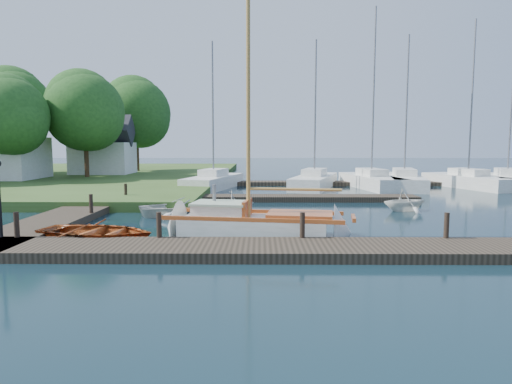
{
  "coord_description": "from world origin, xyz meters",
  "views": [
    {
      "loc": [
        0.18,
        -19.08,
        3.26
      ],
      "look_at": [
        0.0,
        0.0,
        1.2
      ],
      "focal_mm": 32.0,
      "sensor_mm": 36.0,
      "label": 1
    }
  ],
  "objects_px": {
    "mooring_post_4": "(91,204)",
    "mooring_post_5": "(126,191)",
    "mooring_post_2": "(302,225)",
    "marina_boat_0": "(214,181)",
    "tender_a": "(186,205)",
    "tree_7": "(136,113)",
    "marina_boat_3": "(371,180)",
    "tree_4": "(13,108)",
    "tender_d": "(405,199)",
    "tree_2": "(9,115)",
    "mooring_post_3": "(447,225)",
    "dinghy": "(97,229)",
    "tender_b": "(233,200)",
    "sailboat": "(259,227)",
    "marina_boat_4": "(404,180)",
    "marina_boat_6": "(507,180)",
    "mooring_post_1": "(159,225)",
    "tree_3": "(85,111)",
    "marina_boat_5": "(468,180)",
    "house_c": "(103,150)",
    "mooring_post_0": "(17,225)",
    "marina_boat_2": "(314,180)"
  },
  "relations": [
    {
      "from": "tender_a",
      "to": "marina_boat_4",
      "type": "relative_size",
      "value": 0.38
    },
    {
      "from": "mooring_post_2",
      "to": "marina_boat_2",
      "type": "distance_m",
      "value": 19.1
    },
    {
      "from": "marina_boat_6",
      "to": "marina_boat_5",
      "type": "bearing_deg",
      "value": 109.64
    },
    {
      "from": "sailboat",
      "to": "mooring_post_1",
      "type": "bearing_deg",
      "value": -144.11
    },
    {
      "from": "tender_a",
      "to": "marina_boat_6",
      "type": "bearing_deg",
      "value": -81.96
    },
    {
      "from": "mooring_post_0",
      "to": "tender_b",
      "type": "bearing_deg",
      "value": 50.51
    },
    {
      "from": "mooring_post_1",
      "to": "mooring_post_3",
      "type": "xyz_separation_m",
      "value": [
        9.0,
        0.0,
        0.0
      ]
    },
    {
      "from": "tender_d",
      "to": "tree_2",
      "type": "bearing_deg",
      "value": 47.94
    },
    {
      "from": "mooring_post_4",
      "to": "marina_boat_4",
      "type": "height_order",
      "value": "marina_boat_4"
    },
    {
      "from": "mooring_post_1",
      "to": "mooring_post_2",
      "type": "distance_m",
      "value": 4.5
    },
    {
      "from": "tree_7",
      "to": "marina_boat_3",
      "type": "bearing_deg",
      "value": -30.69
    },
    {
      "from": "marina_boat_0",
      "to": "tender_d",
      "type": "bearing_deg",
      "value": -121.45
    },
    {
      "from": "mooring_post_0",
      "to": "tender_b",
      "type": "height_order",
      "value": "mooring_post_0"
    },
    {
      "from": "tree_4",
      "to": "marina_boat_4",
      "type": "bearing_deg",
      "value": -13.58
    },
    {
      "from": "tender_d",
      "to": "tree_3",
      "type": "distance_m",
      "value": 26.64
    },
    {
      "from": "marina_boat_4",
      "to": "house_c",
      "type": "bearing_deg",
      "value": 83.19
    },
    {
      "from": "mooring_post_4",
      "to": "mooring_post_5",
      "type": "distance_m",
      "value": 5.0
    },
    {
      "from": "marina_boat_5",
      "to": "tree_2",
      "type": "bearing_deg",
      "value": 72.64
    },
    {
      "from": "marina_boat_3",
      "to": "marina_boat_4",
      "type": "bearing_deg",
      "value": -95.88
    },
    {
      "from": "tender_d",
      "to": "tree_2",
      "type": "xyz_separation_m",
      "value": [
        -25.12,
        11.37,
        4.66
      ]
    },
    {
      "from": "tender_a",
      "to": "marina_boat_3",
      "type": "distance_m",
      "value": 16.99
    },
    {
      "from": "marina_boat_0",
      "to": "marina_boat_6",
      "type": "bearing_deg",
      "value": -72.74
    },
    {
      "from": "mooring_post_2",
      "to": "tree_4",
      "type": "bearing_deg",
      "value": 130.98
    },
    {
      "from": "mooring_post_2",
      "to": "tender_a",
      "type": "bearing_deg",
      "value": 125.97
    },
    {
      "from": "tender_b",
      "to": "marina_boat_0",
      "type": "distance_m",
      "value": 10.89
    },
    {
      "from": "mooring_post_2",
      "to": "marina_boat_0",
      "type": "bearing_deg",
      "value": 104.22
    },
    {
      "from": "mooring_post_5",
      "to": "mooring_post_4",
      "type": "bearing_deg",
      "value": -90.0
    },
    {
      "from": "marina_boat_6",
      "to": "tree_2",
      "type": "xyz_separation_m",
      "value": [
        -36.27,
        -0.3,
        4.68
      ]
    },
    {
      "from": "marina_boat_0",
      "to": "tree_2",
      "type": "height_order",
      "value": "marina_boat_0"
    },
    {
      "from": "dinghy",
      "to": "tender_d",
      "type": "height_order",
      "value": "tender_d"
    },
    {
      "from": "mooring_post_5",
      "to": "tender_a",
      "type": "distance_m",
      "value": 5.14
    },
    {
      "from": "mooring_post_5",
      "to": "marina_boat_5",
      "type": "height_order",
      "value": "marina_boat_5"
    },
    {
      "from": "mooring_post_4",
      "to": "dinghy",
      "type": "distance_m",
      "value": 4.55
    },
    {
      "from": "mooring_post_1",
      "to": "tree_3",
      "type": "xyz_separation_m",
      "value": [
        -11.0,
        23.05,
        5.11
      ]
    },
    {
      "from": "mooring_post_2",
      "to": "tree_4",
      "type": "height_order",
      "value": "tree_4"
    },
    {
      "from": "marina_boat_3",
      "to": "tender_d",
      "type": "bearing_deg",
      "value": 165.2
    },
    {
      "from": "mooring_post_3",
      "to": "mooring_post_5",
      "type": "height_order",
      "value": "same"
    },
    {
      "from": "tree_4",
      "to": "tree_3",
      "type": "bearing_deg",
      "value": -26.57
    },
    {
      "from": "mooring_post_4",
      "to": "tree_4",
      "type": "xyz_separation_m",
      "value": [
        -15.0,
        22.05,
        5.67
      ]
    },
    {
      "from": "tender_d",
      "to": "marina_boat_4",
      "type": "bearing_deg",
      "value": -34.92
    },
    {
      "from": "sailboat",
      "to": "dinghy",
      "type": "relative_size",
      "value": 2.51
    },
    {
      "from": "mooring_post_5",
      "to": "marina_boat_3",
      "type": "relative_size",
      "value": 0.06
    },
    {
      "from": "dinghy",
      "to": "marina_boat_4",
      "type": "distance_m",
      "value": 24.32
    },
    {
      "from": "mooring_post_4",
      "to": "marina_boat_2",
      "type": "distance_m",
      "value": 17.8
    },
    {
      "from": "tree_4",
      "to": "tender_a",
      "type": "bearing_deg",
      "value": -47.57
    },
    {
      "from": "tender_b",
      "to": "marina_boat_0",
      "type": "relative_size",
      "value": 0.19
    },
    {
      "from": "mooring_post_2",
      "to": "marina_boat_0",
      "type": "distance_m",
      "value": 19.03
    },
    {
      "from": "marina_boat_4",
      "to": "tree_2",
      "type": "xyz_separation_m",
      "value": [
        -28.68,
        -0.11,
        4.68
      ]
    },
    {
      "from": "mooring_post_2",
      "to": "marina_boat_5",
      "type": "relative_size",
      "value": 0.07
    },
    {
      "from": "mooring_post_4",
      "to": "mooring_post_5",
      "type": "height_order",
      "value": "same"
    }
  ]
}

